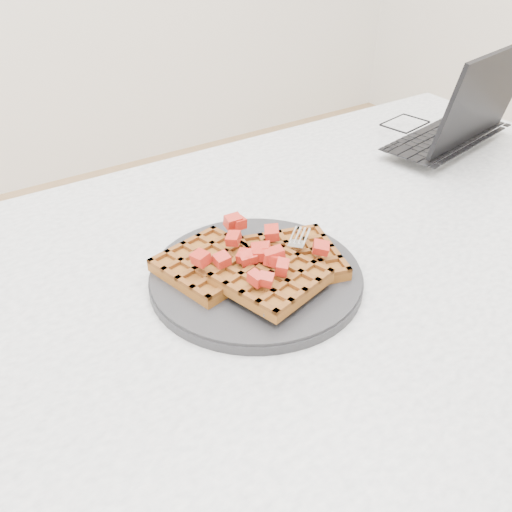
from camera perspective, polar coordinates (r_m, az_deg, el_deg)
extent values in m
cube|color=silver|center=(0.82, 8.87, 0.23)|extent=(1.20, 0.80, 0.03)
cube|color=white|center=(1.56, 14.58, 0.97)|extent=(0.06, 0.06, 0.72)
cylinder|color=black|center=(0.73, 0.00, -2.09)|extent=(0.27, 0.27, 0.02)
imported|color=black|center=(1.18, 16.73, 11.52)|extent=(0.32, 0.24, 0.02)
cube|color=black|center=(1.11, 21.90, 14.58)|extent=(0.26, 0.09, 0.17)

